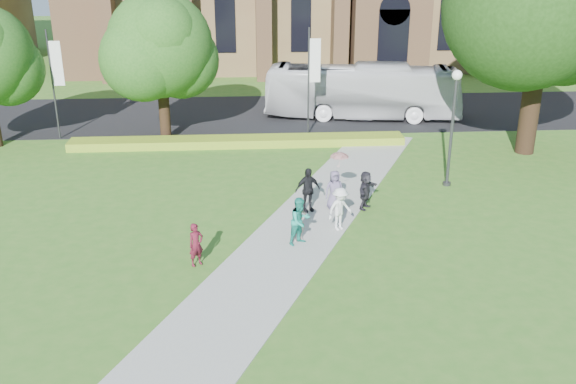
{
  "coord_description": "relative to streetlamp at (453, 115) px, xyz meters",
  "views": [
    {
      "loc": [
        -1.52,
        -20.21,
        10.34
      ],
      "look_at": [
        -0.03,
        2.05,
        1.6
      ],
      "focal_mm": 40.0,
      "sensor_mm": 36.0,
      "label": 1
    }
  ],
  "objects": [
    {
      "name": "pedestrian_4",
      "position": [
        -5.49,
        -2.47,
        -2.43
      ],
      "size": [
        0.89,
        0.67,
        1.64
      ],
      "primitive_type": "imported",
      "rotation": [
        0.0,
        0.0,
        0.19
      ],
      "color": "slate",
      "rests_on": "footpath"
    },
    {
      "name": "streetlamp",
      "position": [
        0.0,
        0.0,
        0.0
      ],
      "size": [
        0.44,
        0.44,
        5.24
      ],
      "color": "#38383D",
      "rests_on": "ground"
    },
    {
      "name": "pedestrian_2",
      "position": [
        -5.56,
        -4.5,
        -2.41
      ],
      "size": [
        1.25,
        1.1,
        1.68
      ],
      "primitive_type": "imported",
      "rotation": [
        0.0,
        0.0,
        0.55
      ],
      "color": "silver",
      "rests_on": "footpath"
    },
    {
      "name": "parasol",
      "position": [
        -5.31,
        -2.37,
        -1.28
      ],
      "size": [
        0.91,
        0.91,
        0.66
      ],
      "primitive_type": "imported",
      "rotation": [
        0.0,
        0.0,
        -0.25
      ],
      "color": "#CB8F9D",
      "rests_on": "pedestrian_4"
    },
    {
      "name": "pedestrian_6",
      "position": [
        -7.2,
        -5.4,
        -2.48
      ],
      "size": [
        0.67,
        0.58,
        1.55
      ],
      "primitive_type": "imported",
      "rotation": [
        0.0,
        0.0,
        0.45
      ],
      "color": "gray",
      "rests_on": "footpath"
    },
    {
      "name": "pedestrian_1",
      "position": [
        -7.17,
        -5.65,
        -2.36
      ],
      "size": [
        1.1,
        1.06,
        1.79
      ],
      "primitive_type": "imported",
      "rotation": [
        0.0,
        0.0,
        0.65
      ],
      "color": "#1C8E7A",
      "rests_on": "footpath"
    },
    {
      "name": "banner_pole_1",
      "position": [
        -19.39,
        8.7,
        0.09
      ],
      "size": [
        0.7,
        0.1,
        6.0
      ],
      "color": "#38383D",
      "rests_on": "ground"
    },
    {
      "name": "road",
      "position": [
        -7.5,
        13.5,
        -3.29
      ],
      "size": [
        160.0,
        10.0,
        0.02
      ],
      "primitive_type": "cube",
      "color": "black",
      "rests_on": "ground"
    },
    {
      "name": "flower_hedge",
      "position": [
        -9.5,
        6.7,
        -3.07
      ],
      "size": [
        18.0,
        1.4,
        0.45
      ],
      "primitive_type": "cube",
      "color": "#C8D52A",
      "rests_on": "ground"
    },
    {
      "name": "footpath",
      "position": [
        -7.5,
        -5.5,
        -3.28
      ],
      "size": [
        15.58,
        28.54,
        0.04
      ],
      "primitive_type": "cube",
      "rotation": [
        0.0,
        0.0,
        -0.44
      ],
      "color": "#B2B2A8",
      "rests_on": "ground"
    },
    {
      "name": "tour_coach",
      "position": [
        -1.82,
        12.09,
        -1.6
      ],
      "size": [
        12.29,
        4.7,
        3.34
      ],
      "primitive_type": "imported",
      "rotation": [
        0.0,
        0.0,
        1.41
      ],
      "color": "white",
      "rests_on": "road"
    },
    {
      "name": "pedestrian_0",
      "position": [
        -10.82,
        -7.07,
        -2.5
      ],
      "size": [
        0.66,
        0.62,
        1.52
      ],
      "primitive_type": "imported",
      "rotation": [
        0.0,
        0.0,
        0.63
      ],
      "color": "#531321",
      "rests_on": "footpath"
    },
    {
      "name": "pedestrian_5",
      "position": [
        -4.22,
        -2.52,
        -2.45
      ],
      "size": [
        1.21,
        1.51,
        1.61
      ],
      "primitive_type": "imported",
      "rotation": [
        0.0,
        0.0,
        0.99
      ],
      "color": "#26232B",
      "rests_on": "footpath"
    },
    {
      "name": "pedestrian_3",
      "position": [
        -6.61,
        -2.63,
        -2.33
      ],
      "size": [
        1.17,
        0.79,
        1.84
      ],
      "primitive_type": "imported",
      "rotation": [
        0.0,
        0.0,
        0.34
      ],
      "color": "black",
      "rests_on": "footpath"
    },
    {
      "name": "banner_pole_0",
      "position": [
        -5.39,
        8.7,
        0.09
      ],
      "size": [
        0.7,
        0.1,
        6.0
      ],
      "color": "#38383D",
      "rests_on": "ground"
    },
    {
      "name": "street_tree_1",
      "position": [
        -13.5,
        8.0,
        1.93
      ],
      "size": [
        5.6,
        5.6,
        8.05
      ],
      "color": "#332114",
      "rests_on": "ground"
    },
    {
      "name": "ground",
      "position": [
        -7.5,
        -6.5,
        -3.3
      ],
      "size": [
        160.0,
        160.0,
        0.0
      ],
      "primitive_type": "plane",
      "color": "#387021",
      "rests_on": "ground"
    }
  ]
}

